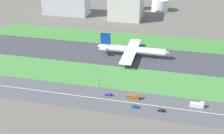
{
  "coord_description": "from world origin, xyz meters",
  "views": [
    {
      "loc": [
        52.14,
        -226.07,
        103.25
      ],
      "look_at": [
        6.95,
        -36.5,
        6.0
      ],
      "focal_mm": 45.16,
      "sensor_mm": 36.0,
      "label": 1
    }
  ],
  "objects_px": {
    "car_0": "(161,110)",
    "traffic_light": "(100,83)",
    "car_2": "(135,107)",
    "truck_1": "(133,97)",
    "terminal_building": "(66,1)",
    "airliner": "(131,50)",
    "fuel_tank_centre": "(160,5)",
    "hangar_building": "(126,7)",
    "truck_0": "(197,105)",
    "fuel_tank_west": "(137,4)",
    "car_1": "(108,94)"
  },
  "relations": [
    {
      "from": "terminal_building",
      "to": "hangar_building",
      "type": "bearing_deg",
      "value": 0.0
    },
    {
      "from": "car_0",
      "to": "fuel_tank_centre",
      "type": "xyz_separation_m",
      "value": [
        -20.69,
        237.0,
        6.89
      ]
    },
    {
      "from": "car_2",
      "to": "fuel_tank_west",
      "type": "xyz_separation_m",
      "value": [
        -36.62,
        237.0,
        6.95
      ]
    },
    {
      "from": "car_0",
      "to": "terminal_building",
      "type": "relative_size",
      "value": 0.08
    },
    {
      "from": "truck_1",
      "to": "car_2",
      "type": "bearing_deg",
      "value": -74.14
    },
    {
      "from": "airliner",
      "to": "truck_0",
      "type": "distance_m",
      "value": 87.32
    },
    {
      "from": "traffic_light",
      "to": "airliner",
      "type": "bearing_deg",
      "value": 78.49
    },
    {
      "from": "truck_1",
      "to": "traffic_light",
      "type": "xyz_separation_m",
      "value": [
        -25.59,
        7.99,
        2.62
      ]
    },
    {
      "from": "truck_0",
      "to": "car_2",
      "type": "relative_size",
      "value": 1.91
    },
    {
      "from": "car_0",
      "to": "car_2",
      "type": "relative_size",
      "value": 1.0
    },
    {
      "from": "traffic_light",
      "to": "terminal_building",
      "type": "xyz_separation_m",
      "value": [
        -93.48,
        174.01,
        13.08
      ]
    },
    {
      "from": "truck_0",
      "to": "terminal_building",
      "type": "bearing_deg",
      "value": 131.37
    },
    {
      "from": "car_2",
      "to": "fuel_tank_west",
      "type": "distance_m",
      "value": 239.91
    },
    {
      "from": "fuel_tank_centre",
      "to": "car_0",
      "type": "bearing_deg",
      "value": -85.01
    },
    {
      "from": "car_0",
      "to": "traffic_light",
      "type": "relative_size",
      "value": 0.61
    },
    {
      "from": "truck_0",
      "to": "fuel_tank_west",
      "type": "relative_size",
      "value": 0.43
    },
    {
      "from": "car_0",
      "to": "fuel_tank_centre",
      "type": "bearing_deg",
      "value": -85.01
    },
    {
      "from": "car_2",
      "to": "car_1",
      "type": "bearing_deg",
      "value": -26.59
    },
    {
      "from": "fuel_tank_west",
      "to": "car_2",
      "type": "bearing_deg",
      "value": -81.22
    },
    {
      "from": "truck_0",
      "to": "car_0",
      "type": "bearing_deg",
      "value": -155.52
    },
    {
      "from": "car_0",
      "to": "car_1",
      "type": "distance_m",
      "value": 37.75
    },
    {
      "from": "fuel_tank_west",
      "to": "fuel_tank_centre",
      "type": "xyz_separation_m",
      "value": [
        32.35,
        0.0,
        -0.06
      ]
    },
    {
      "from": "airliner",
      "to": "truck_1",
      "type": "bearing_deg",
      "value": -78.88
    },
    {
      "from": "airliner",
      "to": "hangar_building",
      "type": "relative_size",
      "value": 1.67
    },
    {
      "from": "airliner",
      "to": "fuel_tank_west",
      "type": "relative_size",
      "value": 3.32
    },
    {
      "from": "car_2",
      "to": "terminal_building",
      "type": "bearing_deg",
      "value": -57.59
    },
    {
      "from": "truck_0",
      "to": "car_1",
      "type": "distance_m",
      "value": 58.37
    },
    {
      "from": "car_1",
      "to": "hangar_building",
      "type": "xyz_separation_m",
      "value": [
        -22.74,
        182.0,
        13.76
      ]
    },
    {
      "from": "airliner",
      "to": "car_0",
      "type": "relative_size",
      "value": 14.77
    },
    {
      "from": "traffic_light",
      "to": "fuel_tank_centre",
      "type": "bearing_deg",
      "value": 83.7
    },
    {
      "from": "truck_0",
      "to": "fuel_tank_west",
      "type": "height_order",
      "value": "fuel_tank_west"
    },
    {
      "from": "truck_0",
      "to": "fuel_tank_centre",
      "type": "bearing_deg",
      "value": 100.64
    },
    {
      "from": "car_0",
      "to": "traffic_light",
      "type": "xyz_separation_m",
      "value": [
        -44.85,
        17.99,
        3.37
      ]
    },
    {
      "from": "car_1",
      "to": "traffic_light",
      "type": "distance_m",
      "value": 12.11
    },
    {
      "from": "truck_0",
      "to": "traffic_light",
      "type": "height_order",
      "value": "traffic_light"
    },
    {
      "from": "truck_1",
      "to": "truck_0",
      "type": "height_order",
      "value": "same"
    },
    {
      "from": "truck_1",
      "to": "traffic_light",
      "type": "relative_size",
      "value": 1.17
    },
    {
      "from": "fuel_tank_west",
      "to": "airliner",
      "type": "bearing_deg",
      "value": -82.69
    },
    {
      "from": "airliner",
      "to": "fuel_tank_west",
      "type": "height_order",
      "value": "airliner"
    },
    {
      "from": "fuel_tank_centre",
      "to": "airliner",
      "type": "bearing_deg",
      "value": -94.3
    },
    {
      "from": "truck_1",
      "to": "hangar_building",
      "type": "distance_m",
      "value": 186.77
    },
    {
      "from": "truck_0",
      "to": "fuel_tank_centre",
      "type": "height_order",
      "value": "fuel_tank_centre"
    },
    {
      "from": "truck_1",
      "to": "car_0",
      "type": "bearing_deg",
      "value": -27.44
    },
    {
      "from": "car_0",
      "to": "terminal_building",
      "type": "bearing_deg",
      "value": -54.23
    },
    {
      "from": "airliner",
      "to": "terminal_building",
      "type": "bearing_deg",
      "value": 132.84
    },
    {
      "from": "airliner",
      "to": "terminal_building",
      "type": "xyz_separation_m",
      "value": [
        -105.7,
        114.0,
        11.14
      ]
    },
    {
      "from": "airliner",
      "to": "fuel_tank_centre",
      "type": "bearing_deg",
      "value": 85.7
    },
    {
      "from": "traffic_light",
      "to": "hangar_building",
      "type": "xyz_separation_m",
      "value": [
        -14.29,
        174.01,
        10.39
      ]
    },
    {
      "from": "car_2",
      "to": "traffic_light",
      "type": "xyz_separation_m",
      "value": [
        -28.43,
        17.99,
        3.37
      ]
    },
    {
      "from": "hangar_building",
      "to": "airliner",
      "type": "bearing_deg",
      "value": -76.91
    }
  ]
}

